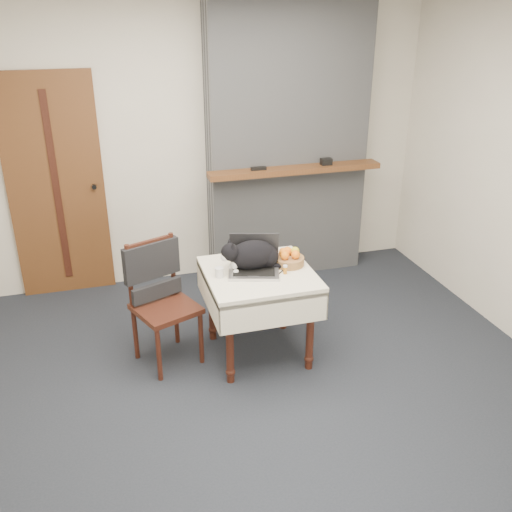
{
  "coord_description": "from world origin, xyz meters",
  "views": [
    {
      "loc": [
        -0.85,
        -3.15,
        2.51
      ],
      "look_at": [
        0.18,
        0.4,
        0.85
      ],
      "focal_mm": 40.0,
      "sensor_mm": 36.0,
      "label": 1
    }
  ],
  "objects": [
    {
      "name": "ground",
      "position": [
        0.0,
        0.0,
        0.0
      ],
      "size": [
        4.5,
        4.5,
        0.0
      ],
      "primitive_type": "plane",
      "color": "black",
      "rests_on": "ground"
    },
    {
      "name": "room_shell",
      "position": [
        0.0,
        0.46,
        1.76
      ],
      "size": [
        4.52,
        4.01,
        2.61
      ],
      "color": "beige",
      "rests_on": "ground"
    },
    {
      "name": "door",
      "position": [
        -1.2,
        1.97,
        1.0
      ],
      "size": [
        0.82,
        0.1,
        2.0
      ],
      "color": "brown",
      "rests_on": "ground"
    },
    {
      "name": "chimney",
      "position": [
        0.9,
        1.85,
        1.3
      ],
      "size": [
        1.62,
        0.48,
        2.6
      ],
      "color": "gray",
      "rests_on": "ground"
    },
    {
      "name": "side_table",
      "position": [
        0.21,
        0.45,
        0.59
      ],
      "size": [
        0.78,
        0.78,
        0.7
      ],
      "color": "#3B1B10",
      "rests_on": "ground"
    },
    {
      "name": "laptop",
      "position": [
        0.18,
        0.48,
        0.77
      ],
      "size": [
        0.43,
        0.4,
        0.27
      ],
      "rotation": [
        0.0,
        0.0,
        -0.29
      ],
      "color": "#B7B7BC",
      "rests_on": "side_table"
    },
    {
      "name": "cat",
      "position": [
        0.19,
        0.5,
        0.81
      ],
      "size": [
        0.54,
        0.24,
        0.26
      ],
      "rotation": [
        0.0,
        0.0,
        0.11
      ],
      "color": "black",
      "rests_on": "side_table"
    },
    {
      "name": "cream_jar",
      "position": [
        -0.08,
        0.45,
        0.74
      ],
      "size": [
        0.06,
        0.06,
        0.07
      ],
      "primitive_type": "cylinder",
      "color": "silver",
      "rests_on": "side_table"
    },
    {
      "name": "pill_bottle",
      "position": [
        0.39,
        0.36,
        0.73
      ],
      "size": [
        0.03,
        0.03,
        0.07
      ],
      "color": "#B46A16",
      "rests_on": "side_table"
    },
    {
      "name": "fruit_basket",
      "position": [
        0.46,
        0.5,
        0.75
      ],
      "size": [
        0.22,
        0.22,
        0.13
      ],
      "color": "brown",
      "rests_on": "side_table"
    },
    {
      "name": "desk_clutter",
      "position": [
        0.36,
        0.44,
        0.7
      ],
      "size": [
        0.14,
        0.09,
        0.01
      ],
      "primitive_type": "cube",
      "rotation": [
        0.0,
        0.0,
        0.5
      ],
      "color": "black",
      "rests_on": "side_table"
    },
    {
      "name": "chair",
      "position": [
        -0.51,
        0.63,
        0.6
      ],
      "size": [
        0.55,
        0.54,
        0.94
      ],
      "rotation": [
        0.0,
        0.0,
        0.39
      ],
      "color": "#3B1B10",
      "rests_on": "ground"
    }
  ]
}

